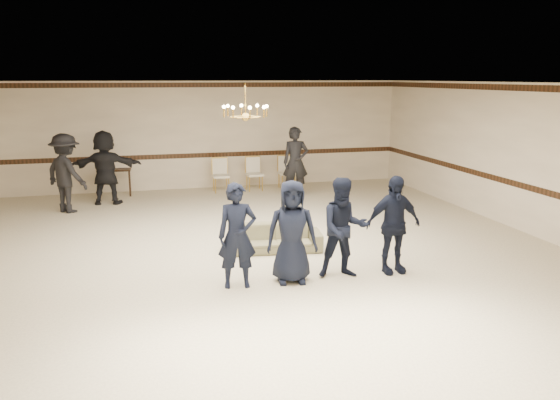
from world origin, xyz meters
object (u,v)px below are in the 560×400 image
at_px(boy_c, 344,228).
at_px(settee, 276,238).
at_px(boy_b, 292,232).
at_px(boy_a, 237,236).
at_px(banquet_chair_right, 287,173).
at_px(adult_right, 296,162).
at_px(console_table, 115,183).
at_px(boy_d, 393,225).
at_px(adult_left, 66,173).
at_px(chandelier, 245,100).
at_px(banquet_chair_mid, 254,174).
at_px(adult_mid, 105,167).
at_px(banquet_chair_left, 221,176).

bearing_deg(boy_c, settee, 121.28).
distance_m(boy_b, settee, 1.79).
relative_size(boy_a, banquet_chair_right, 1.74).
bearing_deg(boy_a, adult_right, 71.41).
bearing_deg(adult_right, console_table, 171.68).
bearing_deg(console_table, boy_d, -54.77).
height_order(boy_a, adult_left, adult_left).
relative_size(boy_b, boy_d, 1.00).
height_order(chandelier, boy_b, chandelier).
xyz_separation_m(boy_a, banquet_chair_mid, (1.89, 7.53, -0.36)).
xyz_separation_m(adult_mid, console_table, (0.17, 0.98, -0.59)).
xyz_separation_m(boy_b, banquet_chair_mid, (0.99, 7.53, -0.36)).
bearing_deg(banquet_chair_right, adult_left, -167.16).
distance_m(adult_left, banquet_chair_left, 4.36).
xyz_separation_m(boy_c, settee, (-0.74, 1.68, -0.59)).
height_order(adult_left, banquet_chair_right, adult_left).
xyz_separation_m(settee, banquet_chair_mid, (0.83, 5.85, 0.23)).
relative_size(chandelier, boy_c, 0.55).
distance_m(banquet_chair_right, console_table, 5.00).
distance_m(boy_c, adult_mid, 7.89).
distance_m(boy_a, banquet_chair_left, 7.59).
bearing_deg(banquet_chair_right, boy_c, -99.06).
bearing_deg(adult_right, boy_c, -91.79).
distance_m(boy_d, console_table, 9.12).
distance_m(adult_right, console_table, 5.15).
relative_size(settee, banquet_chair_left, 1.80).
bearing_deg(chandelier, adult_right, 61.45).
bearing_deg(boy_d, banquet_chair_mid, 94.33).
xyz_separation_m(chandelier, boy_b, (0.28, -2.31, -2.03)).
distance_m(boy_d, adult_right, 6.36).
xyz_separation_m(adult_mid, banquet_chair_mid, (4.17, 0.78, -0.49)).
bearing_deg(banquet_chair_mid, banquet_chair_left, 174.31).
relative_size(adult_mid, adult_right, 1.00).
xyz_separation_m(boy_d, console_table, (-4.81, 7.73, -0.46)).
relative_size(chandelier, boy_d, 0.55).
distance_m(boy_d, banquet_chair_mid, 7.58).
height_order(banquet_chair_left, banquet_chair_right, same).
distance_m(boy_c, banquet_chair_mid, 7.54).
bearing_deg(banquet_chair_left, banquet_chair_right, 3.23).
bearing_deg(console_table, chandelier, -59.95).
distance_m(adult_mid, banquet_chair_left, 3.30).
bearing_deg(boy_b, banquet_chair_mid, 90.78).
bearing_deg(adult_mid, console_table, -90.75).
bearing_deg(boy_c, boy_b, -172.53).
height_order(adult_left, adult_mid, same).
bearing_deg(boy_b, adult_right, 81.45).
distance_m(settee, adult_right, 5.04).
distance_m(boy_a, boy_b, 0.90).
distance_m(banquet_chair_left, banquet_chair_right, 2.00).
height_order(boy_b, console_table, boy_b).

